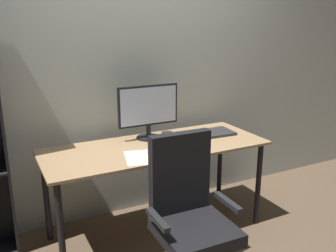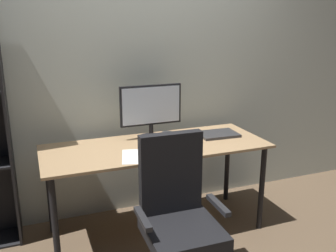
{
  "view_description": "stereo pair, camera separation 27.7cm",
  "coord_description": "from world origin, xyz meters",
  "views": [
    {
      "loc": [
        -1.13,
        -2.43,
        1.66
      ],
      "look_at": [
        0.08,
        -0.05,
        0.9
      ],
      "focal_mm": 39.21,
      "sensor_mm": 36.0,
      "label": 1
    },
    {
      "loc": [
        -0.88,
        -2.54,
        1.66
      ],
      "look_at": [
        0.08,
        -0.05,
        0.9
      ],
      "focal_mm": 39.21,
      "sensor_mm": 36.0,
      "label": 2
    }
  ],
  "objects": [
    {
      "name": "coffee_mug",
      "position": [
        0.08,
        -0.02,
        0.79
      ],
      "size": [
        0.1,
        0.08,
        0.1
      ],
      "color": "black",
      "rests_on": "desk"
    },
    {
      "name": "monitor",
      "position": [
        0.03,
        0.2,
        0.99
      ],
      "size": [
        0.51,
        0.2,
        0.44
      ],
      "color": "black",
      "rests_on": "desk"
    },
    {
      "name": "desk",
      "position": [
        0.0,
        0.0,
        0.66
      ],
      "size": [
        1.73,
        0.68,
        0.74
      ],
      "color": "tan",
      "rests_on": "ground"
    },
    {
      "name": "mouse",
      "position": [
        0.22,
        -0.15,
        0.76
      ],
      "size": [
        0.06,
        0.1,
        0.03
      ],
      "primitive_type": "cube",
      "rotation": [
        0.0,
        0.0,
        0.07
      ],
      "color": "black",
      "rests_on": "desk"
    },
    {
      "name": "office_chair",
      "position": [
        -0.1,
        -0.7,
        0.46
      ],
      "size": [
        0.54,
        0.54,
        1.01
      ],
      "rotation": [
        0.0,
        0.0,
        -0.02
      ],
      "color": "#232326",
      "rests_on": "ground"
    },
    {
      "name": "keyboard",
      "position": [
        0.0,
        -0.15,
        0.75
      ],
      "size": [
        0.29,
        0.12,
        0.02
      ],
      "primitive_type": "cube",
      "rotation": [
        0.0,
        0.0,
        -0.03
      ],
      "color": "silver",
      "rests_on": "desk"
    },
    {
      "name": "ground_plane",
      "position": [
        0.0,
        0.0,
        0.0
      ],
      "size": [
        12.0,
        12.0,
        0.0
      ],
      "primitive_type": "plane",
      "color": "brown"
    },
    {
      "name": "back_wall",
      "position": [
        0.0,
        0.51,
        1.3
      ],
      "size": [
        6.4,
        0.1,
        2.6
      ],
      "primitive_type": "cube",
      "color": "beige",
      "rests_on": "ground"
    },
    {
      "name": "laptop",
      "position": [
        0.57,
        0.05,
        0.75
      ],
      "size": [
        0.33,
        0.24,
        0.02
      ],
      "primitive_type": "cube",
      "rotation": [
        0.0,
        0.0,
        -0.05
      ],
      "color": "#2D2D30",
      "rests_on": "desk"
    },
    {
      "name": "paper_sheet",
      "position": [
        -0.21,
        -0.19,
        0.74
      ],
      "size": [
        0.28,
        0.34,
        0.0
      ],
      "primitive_type": "cube",
      "rotation": [
        0.0,
        0.0,
        -0.26
      ],
      "color": "white",
      "rests_on": "desk"
    }
  ]
}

